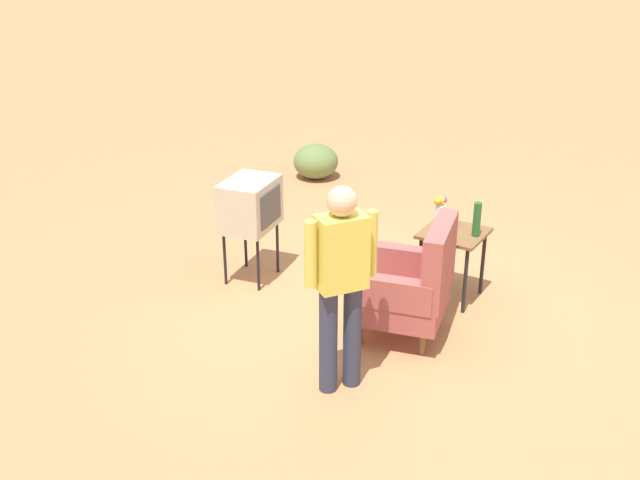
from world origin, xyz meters
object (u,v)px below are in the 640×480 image
object	(u,v)px
flower_vase	(440,209)
person_standing	(341,277)
armchair	(412,284)
bottle_wine_green	(477,219)
soda_can_blue	(450,235)
side_table	(453,242)
tv_on_stand	(250,205)
soda_can_red	(453,220)

from	to	relation	value
flower_vase	person_standing	bearing A→B (deg)	1.34
armchair	bottle_wine_green	distance (m)	0.95
person_standing	bottle_wine_green	distance (m)	1.88
armchair	bottle_wine_green	size ratio (longest dim) A/B	3.31
bottle_wine_green	soda_can_blue	distance (m)	0.30
armchair	side_table	xyz separation A→B (m)	(-0.85, 0.02, 0.07)
armchair	tv_on_stand	size ratio (longest dim) A/B	1.03
bottle_wine_green	tv_on_stand	bearing A→B (deg)	-72.04
side_table	soda_can_blue	world-z (taller)	soda_can_blue
soda_can_blue	flower_vase	world-z (taller)	flower_vase
flower_vase	side_table	bearing A→B (deg)	59.35
person_standing	flower_vase	bearing A→B (deg)	-178.66
armchair	side_table	world-z (taller)	armchair
side_table	soda_can_red	xyz separation A→B (m)	(-0.12, -0.06, 0.16)
soda_can_red	soda_can_blue	distance (m)	0.37
soda_can_blue	flower_vase	bearing A→B (deg)	-144.74
bottle_wine_green	soda_can_red	size ratio (longest dim) A/B	2.62
tv_on_stand	person_standing	distance (m)	2.06
armchair	soda_can_blue	size ratio (longest dim) A/B	8.69
bottle_wine_green	person_standing	bearing A→B (deg)	-10.86
tv_on_stand	person_standing	world-z (taller)	person_standing
person_standing	soda_can_red	bearing A→B (deg)	177.35
side_table	flower_vase	distance (m)	0.34
side_table	bottle_wine_green	size ratio (longest dim) A/B	2.10
armchair	flower_vase	bearing A→B (deg)	-169.63
side_table	tv_on_stand	size ratio (longest dim) A/B	0.65
soda_can_blue	soda_can_red	bearing A→B (deg)	-162.79
side_table	person_standing	size ratio (longest dim) A/B	0.41
armchair	bottle_wine_green	world-z (taller)	armchair
bottle_wine_green	flower_vase	xyz separation A→B (m)	(-0.10, -0.40, -0.01)
soda_can_red	tv_on_stand	bearing A→B (deg)	-66.53
soda_can_blue	tv_on_stand	bearing A→B (deg)	-77.45
bottle_wine_green	flower_vase	distance (m)	0.41
armchair	person_standing	bearing A→B (deg)	-7.68
armchair	side_table	bearing A→B (deg)	178.64
tv_on_stand	armchair	bearing A→B (deg)	83.66
tv_on_stand	soda_can_blue	world-z (taller)	tv_on_stand
armchair	bottle_wine_green	xyz separation A→B (m)	(-0.86, 0.22, 0.34)
flower_vase	bottle_wine_green	bearing A→B (deg)	75.29
soda_can_blue	flower_vase	distance (m)	0.43
side_table	flower_vase	size ratio (longest dim) A/B	2.54
soda_can_red	flower_vase	world-z (taller)	flower_vase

